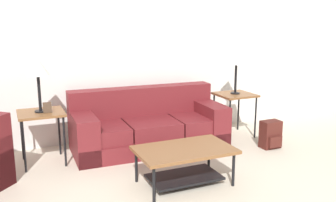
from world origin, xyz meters
TOP-DOWN VIEW (x-y plane):
  - wall_back at (0.00, 4.30)m, footprint 8.94×0.06m
  - couch at (-0.18, 3.69)m, footprint 2.13×0.96m
  - coffee_table at (-0.26, 2.40)m, footprint 1.04×0.64m
  - side_table_left at (-1.59, 3.67)m, footprint 0.54×0.53m
  - side_table_right at (1.23, 3.67)m, footprint 0.54×0.53m
  - table_lamp_left at (-1.59, 3.67)m, footprint 0.28×0.28m
  - table_lamp_right at (1.23, 3.67)m, footprint 0.28×0.28m
  - backpack at (1.37, 2.97)m, footprint 0.27×0.25m
  - picture_frame at (-1.52, 3.59)m, footprint 0.10×0.04m

SIDE VIEW (x-z plane):
  - backpack at x=1.37m, z-range -0.01..0.38m
  - couch at x=-0.18m, z-range -0.11..0.71m
  - coffee_table at x=-0.26m, z-range 0.10..0.51m
  - side_table_left at x=-1.59m, z-range 0.26..0.92m
  - side_table_right at x=1.23m, z-range 0.26..0.92m
  - picture_frame at x=-1.52m, z-range 0.66..0.79m
  - table_lamp_left at x=-1.59m, z-range 0.86..1.53m
  - table_lamp_right at x=1.23m, z-range 0.86..1.53m
  - wall_back at x=0.00m, z-range 0.00..2.60m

